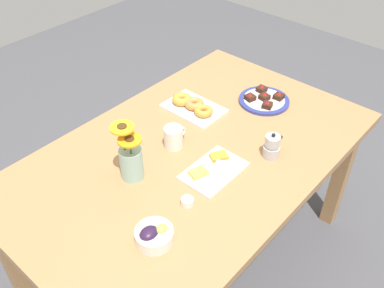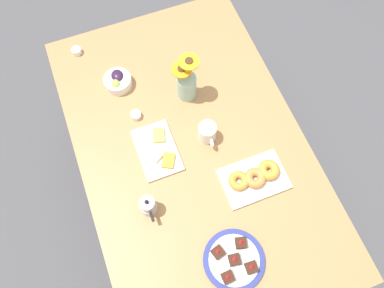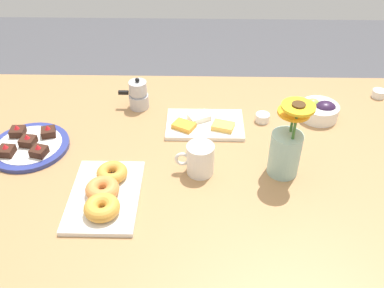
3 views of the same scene
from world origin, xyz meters
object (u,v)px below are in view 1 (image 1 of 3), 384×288
object	(u,v)px
coffee_mug	(174,137)
croissant_platter	(193,106)
jam_cup_honey	(187,201)
flower_vase	(131,160)
cheese_platter	(214,170)
grape_bowl	(154,235)
moka_pot	(272,147)
dining_table	(192,166)
dessert_plate	(264,100)

from	to	relation	value
coffee_mug	croissant_platter	size ratio (longest dim) A/B	0.41
jam_cup_honey	flower_vase	world-z (taller)	flower_vase
flower_vase	cheese_platter	bearing A→B (deg)	-44.21
jam_cup_honey	flower_vase	size ratio (longest dim) A/B	0.19
grape_bowl	jam_cup_honey	size ratio (longest dim) A/B	2.75
coffee_mug	flower_vase	xyz separation A→B (m)	(-0.25, -0.01, 0.04)
croissant_platter	moka_pot	xyz separation A→B (m)	(-0.04, -0.47, 0.03)
cheese_platter	croissant_platter	bearing A→B (deg)	52.08
dining_table	jam_cup_honey	bearing A→B (deg)	-142.00
croissant_platter	flower_vase	bearing A→B (deg)	-166.17
moka_pot	flower_vase	bearing A→B (deg)	143.66
grape_bowl	flower_vase	size ratio (longest dim) A/B	0.53
dessert_plate	moka_pot	distance (m)	0.41
dining_table	flower_vase	bearing A→B (deg)	164.22
dessert_plate	flower_vase	xyz separation A→B (m)	(-0.79, 0.09, 0.08)
croissant_platter	jam_cup_honey	distance (m)	0.61
grape_bowl	croissant_platter	bearing A→B (deg)	31.64
coffee_mug	flower_vase	distance (m)	0.25
dining_table	coffee_mug	size ratio (longest dim) A/B	13.85
dessert_plate	moka_pot	world-z (taller)	moka_pot
croissant_platter	moka_pot	size ratio (longest dim) A/B	2.35
cheese_platter	flower_vase	distance (m)	0.33
jam_cup_honey	moka_pot	xyz separation A→B (m)	(0.44, -0.08, 0.03)
cheese_platter	flower_vase	size ratio (longest dim) A/B	1.05
cheese_platter	coffee_mug	bearing A→B (deg)	86.55
cheese_platter	croissant_platter	world-z (taller)	croissant_platter
dining_table	grape_bowl	size ratio (longest dim) A/B	12.12
cheese_platter	flower_vase	xyz separation A→B (m)	(-0.23, 0.23, 0.08)
dining_table	croissant_platter	world-z (taller)	croissant_platter
dining_table	flower_vase	size ratio (longest dim) A/B	6.43
jam_cup_honey	flower_vase	bearing A→B (deg)	96.67
croissant_platter	flower_vase	xyz separation A→B (m)	(-0.50, -0.12, 0.07)
coffee_mug	grape_bowl	size ratio (longest dim) A/B	0.88
dining_table	grape_bowl	bearing A→B (deg)	-154.00
cheese_platter	jam_cup_honey	xyz separation A→B (m)	(-0.20, -0.04, 0.00)
grape_bowl	moka_pot	distance (m)	0.64
coffee_mug	jam_cup_honey	bearing A→B (deg)	-128.62
coffee_mug	cheese_platter	distance (m)	0.23
jam_cup_honey	dessert_plate	world-z (taller)	dessert_plate
jam_cup_honey	dessert_plate	bearing A→B (deg)	12.57
dining_table	cheese_platter	bearing A→B (deg)	-104.41
croissant_platter	dining_table	bearing A→B (deg)	-139.42
coffee_mug	jam_cup_honey	xyz separation A→B (m)	(-0.21, -0.27, -0.03)
cheese_platter	jam_cup_honey	distance (m)	0.20
dining_table	jam_cup_honey	distance (m)	0.32
dessert_plate	moka_pot	xyz separation A→B (m)	(-0.32, -0.25, 0.04)
croissant_platter	cheese_platter	bearing A→B (deg)	-127.92
grape_bowl	moka_pot	size ratio (longest dim) A/B	1.11
jam_cup_honey	dessert_plate	xyz separation A→B (m)	(0.76, 0.17, -0.00)
coffee_mug	jam_cup_honey	world-z (taller)	coffee_mug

